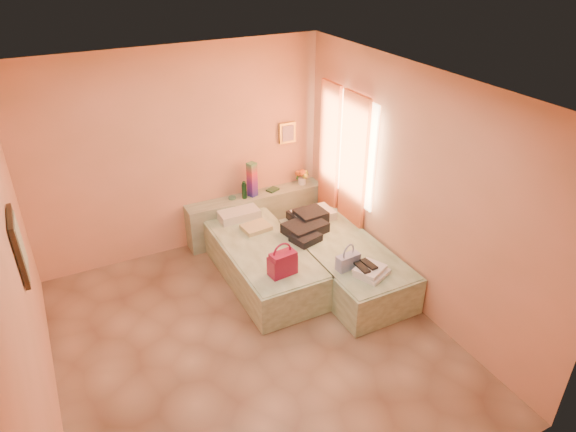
{
  "coord_description": "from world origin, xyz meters",
  "views": [
    {
      "loc": [
        -1.59,
        -3.96,
        3.98
      ],
      "look_at": [
        0.86,
        0.85,
        0.95
      ],
      "focal_mm": 32.0,
      "sensor_mm": 36.0,
      "label": 1
    }
  ],
  "objects_px": {
    "green_book": "(273,190)",
    "magenta_handbag": "(282,263)",
    "headboard_ledge": "(256,214)",
    "flower_vase": "(302,175)",
    "towel_stack": "(372,271)",
    "bed_right": "(343,263)",
    "bed_left": "(263,261)",
    "blue_handbag": "(348,262)",
    "water_bottle": "(244,190)"
  },
  "relations": [
    {
      "from": "green_book",
      "to": "magenta_handbag",
      "type": "height_order",
      "value": "magenta_handbag"
    },
    {
      "from": "flower_vase",
      "to": "blue_handbag",
      "type": "height_order",
      "value": "flower_vase"
    },
    {
      "from": "green_book",
      "to": "towel_stack",
      "type": "xyz_separation_m",
      "value": [
        0.21,
        -2.22,
        -0.11
      ]
    },
    {
      "from": "bed_left",
      "to": "green_book",
      "type": "xyz_separation_m",
      "value": [
        0.65,
        1.06,
        0.41
      ]
    },
    {
      "from": "water_bottle",
      "to": "towel_stack",
      "type": "distance_m",
      "value": 2.29
    },
    {
      "from": "bed_right",
      "to": "magenta_handbag",
      "type": "height_order",
      "value": "magenta_handbag"
    },
    {
      "from": "blue_handbag",
      "to": "towel_stack",
      "type": "xyz_separation_m",
      "value": [
        0.18,
        -0.24,
        -0.04
      ]
    },
    {
      "from": "bed_left",
      "to": "magenta_handbag",
      "type": "relative_size",
      "value": 6.33
    },
    {
      "from": "water_bottle",
      "to": "green_book",
      "type": "relative_size",
      "value": 1.47
    },
    {
      "from": "headboard_ledge",
      "to": "water_bottle",
      "type": "height_order",
      "value": "water_bottle"
    },
    {
      "from": "green_book",
      "to": "towel_stack",
      "type": "height_order",
      "value": "green_book"
    },
    {
      "from": "bed_right",
      "to": "green_book",
      "type": "relative_size",
      "value": 11.83
    },
    {
      "from": "towel_stack",
      "to": "blue_handbag",
      "type": "bearing_deg",
      "value": 126.23
    },
    {
      "from": "blue_handbag",
      "to": "towel_stack",
      "type": "bearing_deg",
      "value": -59.37
    },
    {
      "from": "bed_left",
      "to": "blue_handbag",
      "type": "height_order",
      "value": "blue_handbag"
    },
    {
      "from": "towel_stack",
      "to": "green_book",
      "type": "bearing_deg",
      "value": 95.4
    },
    {
      "from": "bed_right",
      "to": "towel_stack",
      "type": "bearing_deg",
      "value": -93.37
    },
    {
      "from": "bed_left",
      "to": "blue_handbag",
      "type": "distance_m",
      "value": 1.19
    },
    {
      "from": "water_bottle",
      "to": "flower_vase",
      "type": "height_order",
      "value": "flower_vase"
    },
    {
      "from": "green_book",
      "to": "flower_vase",
      "type": "distance_m",
      "value": 0.51
    },
    {
      "from": "green_book",
      "to": "blue_handbag",
      "type": "distance_m",
      "value": 1.98
    },
    {
      "from": "bed_right",
      "to": "magenta_handbag",
      "type": "bearing_deg",
      "value": -170.72
    },
    {
      "from": "green_book",
      "to": "water_bottle",
      "type": "bearing_deg",
      "value": 160.56
    },
    {
      "from": "water_bottle",
      "to": "bed_left",
      "type": "bearing_deg",
      "value": -100.86
    },
    {
      "from": "bed_left",
      "to": "water_bottle",
      "type": "xyz_separation_m",
      "value": [
        0.2,
        1.02,
        0.52
      ]
    },
    {
      "from": "blue_handbag",
      "to": "green_book",
      "type": "bearing_deg",
      "value": 85.35
    },
    {
      "from": "headboard_ledge",
      "to": "towel_stack",
      "type": "bearing_deg",
      "value": -77.54
    },
    {
      "from": "blue_handbag",
      "to": "bed_right",
      "type": "bearing_deg",
      "value": 56.42
    },
    {
      "from": "headboard_ledge",
      "to": "green_book",
      "type": "xyz_separation_m",
      "value": [
        0.28,
        0.01,
        0.34
      ]
    },
    {
      "from": "bed_left",
      "to": "towel_stack",
      "type": "distance_m",
      "value": 1.47
    },
    {
      "from": "magenta_handbag",
      "to": "bed_right",
      "type": "bearing_deg",
      "value": 3.38
    },
    {
      "from": "magenta_handbag",
      "to": "towel_stack",
      "type": "bearing_deg",
      "value": -34.26
    },
    {
      "from": "blue_handbag",
      "to": "towel_stack",
      "type": "relative_size",
      "value": 0.81
    },
    {
      "from": "headboard_ledge",
      "to": "bed_left",
      "type": "distance_m",
      "value": 1.12
    },
    {
      "from": "flower_vase",
      "to": "bed_right",
      "type": "bearing_deg",
      "value": -98.84
    },
    {
      "from": "flower_vase",
      "to": "magenta_handbag",
      "type": "xyz_separation_m",
      "value": [
        -1.19,
        -1.73,
        -0.14
      ]
    },
    {
      "from": "bed_right",
      "to": "blue_handbag",
      "type": "height_order",
      "value": "blue_handbag"
    },
    {
      "from": "green_book",
      "to": "headboard_ledge",
      "type": "bearing_deg",
      "value": 157.77
    },
    {
      "from": "headboard_ledge",
      "to": "flower_vase",
      "type": "height_order",
      "value": "flower_vase"
    },
    {
      "from": "towel_stack",
      "to": "headboard_ledge",
      "type": "bearing_deg",
      "value": 102.46
    },
    {
      "from": "flower_vase",
      "to": "bed_left",
      "type": "bearing_deg",
      "value": -137.11
    },
    {
      "from": "magenta_handbag",
      "to": "blue_handbag",
      "type": "bearing_deg",
      "value": -24.65
    },
    {
      "from": "green_book",
      "to": "magenta_handbag",
      "type": "distance_m",
      "value": 1.86
    },
    {
      "from": "bed_left",
      "to": "magenta_handbag",
      "type": "xyz_separation_m",
      "value": [
        -0.05,
        -0.67,
        0.4
      ]
    },
    {
      "from": "water_bottle",
      "to": "flower_vase",
      "type": "xyz_separation_m",
      "value": [
        0.95,
        0.04,
        0.01
      ]
    },
    {
      "from": "bed_right",
      "to": "flower_vase",
      "type": "xyz_separation_m",
      "value": [
        0.25,
        1.58,
        0.54
      ]
    },
    {
      "from": "water_bottle",
      "to": "blue_handbag",
      "type": "bearing_deg",
      "value": -75.82
    },
    {
      "from": "headboard_ledge",
      "to": "flower_vase",
      "type": "distance_m",
      "value": 0.9
    },
    {
      "from": "headboard_ledge",
      "to": "towel_stack",
      "type": "relative_size",
      "value": 5.86
    },
    {
      "from": "green_book",
      "to": "flower_vase",
      "type": "relative_size",
      "value": 0.62
    }
  ]
}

